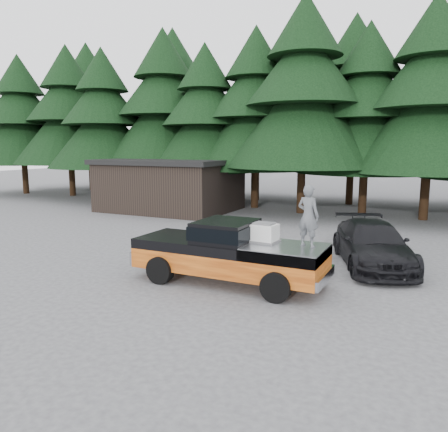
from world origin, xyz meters
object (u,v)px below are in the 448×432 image
at_px(parked_car, 372,244).
at_px(pickup_truck, 229,262).
at_px(air_compressor, 264,233).
at_px(man_on_bed, 308,216).
at_px(utility_building, 170,185).

bearing_deg(parked_car, pickup_truck, -153.47).
height_order(air_compressor, parked_car, air_compressor).
distance_m(air_compressor, man_on_bed, 1.45).
bearing_deg(man_on_bed, utility_building, -30.69).
xyz_separation_m(pickup_truck, utility_building, (-9.99, 12.27, 1.00)).
height_order(air_compressor, man_on_bed, man_on_bed).
relative_size(man_on_bed, utility_building, 0.21).
bearing_deg(air_compressor, parked_car, 58.85).
bearing_deg(pickup_truck, air_compressor, 11.95).
distance_m(pickup_truck, man_on_bed, 2.82).
distance_m(air_compressor, utility_building, 16.34).
bearing_deg(utility_building, parked_car, -31.33).
height_order(man_on_bed, parked_car, man_on_bed).
xyz_separation_m(parked_car, utility_building, (-13.66, 8.32, 0.90)).
height_order(pickup_truck, utility_building, utility_building).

